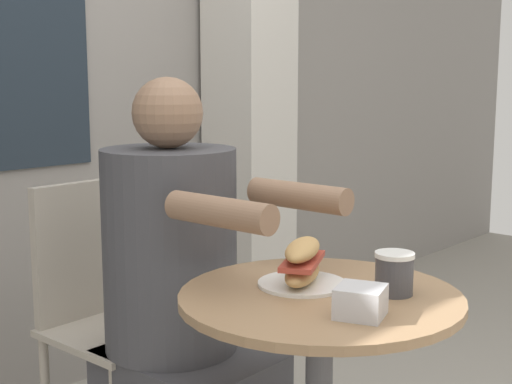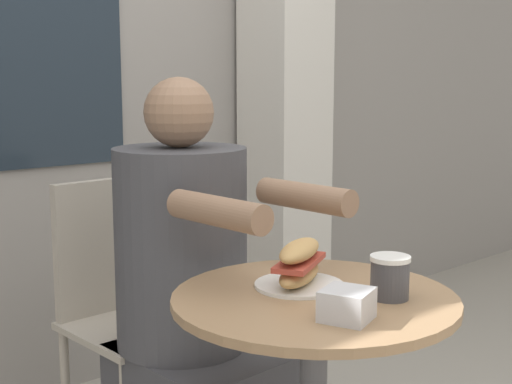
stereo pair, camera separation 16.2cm
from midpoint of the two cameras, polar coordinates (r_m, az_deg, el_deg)
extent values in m
cube|color=beige|center=(3.12, -2.03, 9.50)|extent=(0.30, 0.30, 2.40)
cylinder|color=#997551|center=(1.54, 2.15, -8.50)|extent=(0.61, 0.61, 0.02)
cube|color=#ADA393|center=(2.19, -12.73, -10.84)|extent=(0.39, 0.39, 0.02)
cube|color=#ADA393|center=(2.27, -15.56, -4.48)|extent=(0.35, 0.04, 0.42)
cylinder|color=#ADA393|center=(2.49, -11.75, -13.89)|extent=(0.03, 0.03, 0.43)
cylinder|color=#424247|center=(1.94, -9.28, -4.62)|extent=(0.36, 0.36, 0.55)
sphere|color=#8E6B51|center=(1.89, -9.57, 6.26)|extent=(0.19, 0.19, 0.19)
cylinder|color=#8E6B51|center=(1.78, 0.85, -0.33)|extent=(0.08, 0.29, 0.07)
cylinder|color=#8E6B51|center=(1.57, -5.85, -1.63)|extent=(0.08, 0.29, 0.07)
cylinder|color=white|center=(1.59, 0.80, -7.38)|extent=(0.20, 0.20, 0.01)
ellipsoid|color=tan|center=(1.59, 0.81, -6.52)|extent=(0.20, 0.15, 0.04)
cube|color=#B74233|center=(1.58, 0.81, -5.59)|extent=(0.19, 0.15, 0.01)
ellipsoid|color=tan|center=(1.57, 0.81, -4.64)|extent=(0.20, 0.15, 0.04)
cylinder|color=#424247|center=(1.54, 8.04, -6.68)|extent=(0.08, 0.08, 0.08)
cylinder|color=white|center=(1.52, 8.08, -5.03)|extent=(0.08, 0.08, 0.01)
cube|color=silver|center=(1.39, 5.06, -8.77)|extent=(0.12, 0.12, 0.06)
camera|label=1|loc=(0.08, -92.86, -0.46)|focal=50.00mm
camera|label=2|loc=(0.08, 87.14, 0.46)|focal=50.00mm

